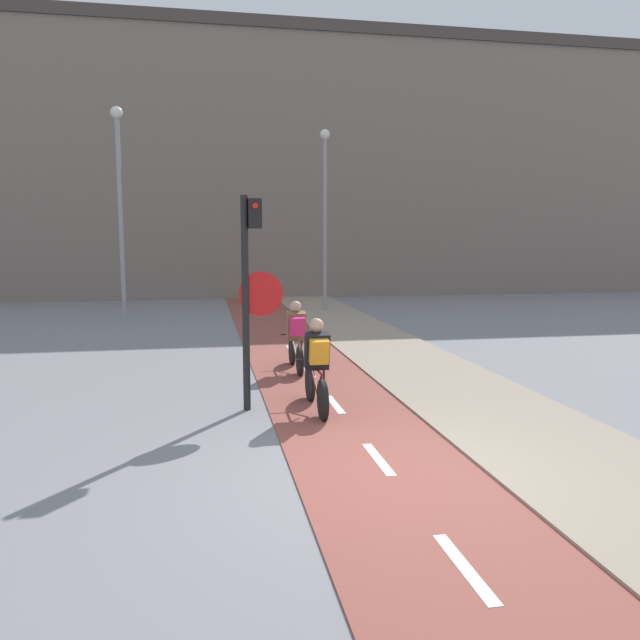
{
  "coord_description": "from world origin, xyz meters",
  "views": [
    {
      "loc": [
        -1.98,
        -6.36,
        2.61
      ],
      "look_at": [
        0.0,
        4.27,
        1.2
      ],
      "focal_mm": 35.0,
      "sensor_mm": 36.0,
      "label": 1
    }
  ],
  "objects_px": {
    "traffic_light_pole": "(251,279)",
    "cyclist_far": "(296,337)",
    "street_lamp_sidewalk": "(325,201)",
    "cyclist_near": "(317,367)",
    "street_lamp_far": "(120,192)"
  },
  "relations": [
    {
      "from": "traffic_light_pole",
      "to": "street_lamp_sidewalk",
      "type": "relative_size",
      "value": 0.51
    },
    {
      "from": "cyclist_near",
      "to": "cyclist_far",
      "type": "distance_m",
      "value": 2.96
    },
    {
      "from": "traffic_light_pole",
      "to": "cyclist_far",
      "type": "distance_m",
      "value": 3.17
    },
    {
      "from": "street_lamp_sidewalk",
      "to": "cyclist_far",
      "type": "relative_size",
      "value": 3.91
    },
    {
      "from": "cyclist_near",
      "to": "street_lamp_far",
      "type": "bearing_deg",
      "value": 110.63
    },
    {
      "from": "street_lamp_far",
      "to": "cyclist_far",
      "type": "xyz_separation_m",
      "value": [
        4.21,
        -7.9,
        -3.32
      ]
    },
    {
      "from": "traffic_light_pole",
      "to": "cyclist_far",
      "type": "relative_size",
      "value": 1.97
    },
    {
      "from": "traffic_light_pole",
      "to": "street_lamp_far",
      "type": "height_order",
      "value": "street_lamp_far"
    },
    {
      "from": "cyclist_near",
      "to": "cyclist_far",
      "type": "xyz_separation_m",
      "value": [
        0.12,
        2.96,
        -0.01
      ]
    },
    {
      "from": "cyclist_near",
      "to": "cyclist_far",
      "type": "relative_size",
      "value": 1.04
    },
    {
      "from": "cyclist_far",
      "to": "cyclist_near",
      "type": "bearing_deg",
      "value": -92.31
    },
    {
      "from": "street_lamp_far",
      "to": "cyclist_far",
      "type": "height_order",
      "value": "street_lamp_far"
    },
    {
      "from": "street_lamp_far",
      "to": "cyclist_far",
      "type": "bearing_deg",
      "value": -61.96
    },
    {
      "from": "traffic_light_pole",
      "to": "street_lamp_far",
      "type": "xyz_separation_m",
      "value": [
        -3.14,
        10.58,
        2.0
      ]
    },
    {
      "from": "traffic_light_pole",
      "to": "street_lamp_sidewalk",
      "type": "bearing_deg",
      "value": 74.2
    }
  ]
}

